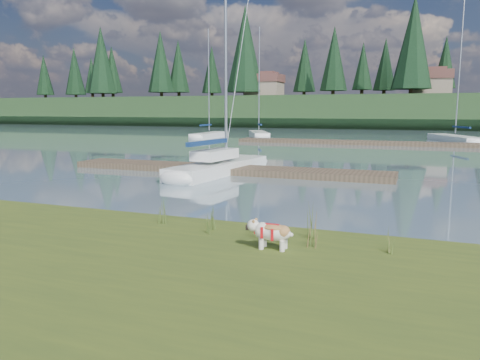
% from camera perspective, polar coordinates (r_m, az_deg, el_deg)
% --- Properties ---
extents(ground, '(200.00, 200.00, 0.00)m').
position_cam_1_polar(ground, '(42.12, 14.51, 4.23)').
color(ground, gray).
rests_on(ground, ground).
extents(bank, '(60.00, 9.00, 0.35)m').
position_cam_1_polar(bank, '(8.03, -18.24, -12.72)').
color(bank, '#42521B').
rests_on(bank, ground).
extents(ridge, '(200.00, 20.00, 5.00)m').
position_cam_1_polar(ridge, '(84.87, 18.03, 7.86)').
color(ridge, '#1C3319').
rests_on(ridge, ground).
extents(bulldog, '(0.91, 0.40, 0.55)m').
position_cam_1_polar(bulldog, '(9.13, 3.90, -6.27)').
color(bulldog, silver).
rests_on(bulldog, bank).
extents(sailboat_main, '(2.49, 8.27, 11.79)m').
position_cam_1_polar(sailboat_main, '(22.75, -1.76, 2.03)').
color(sailboat_main, white).
rests_on(sailboat_main, ground).
extents(dock_near, '(16.00, 2.00, 0.30)m').
position_cam_1_polar(dock_near, '(22.72, -1.95, 1.33)').
color(dock_near, '#4C3D2C').
rests_on(dock_near, ground).
extents(dock_far, '(26.00, 2.20, 0.30)m').
position_cam_1_polar(dock_far, '(41.92, 17.24, 4.30)').
color(dock_far, '#4C3D2C').
rests_on(dock_far, ground).
extents(sailboat_bg_0, '(1.73, 7.83, 11.32)m').
position_cam_1_polar(sailboat_bg_0, '(50.61, -3.46, 5.55)').
color(sailboat_bg_0, white).
rests_on(sailboat_bg_0, ground).
extents(sailboat_bg_1, '(4.81, 7.90, 11.91)m').
position_cam_1_polar(sailboat_bg_1, '(52.84, 2.22, 5.69)').
color(sailboat_bg_1, white).
rests_on(sailboat_bg_1, ground).
extents(sailboat_bg_3, '(5.17, 9.28, 13.48)m').
position_cam_1_polar(sailboat_bg_3, '(49.51, 24.32, 4.73)').
color(sailboat_bg_3, white).
rests_on(sailboat_bg_3, ground).
extents(weed_0, '(0.17, 0.14, 0.62)m').
position_cam_1_polar(weed_0, '(10.57, -3.54, -4.66)').
color(weed_0, '#475B23').
rests_on(weed_0, bank).
extents(weed_1, '(0.17, 0.14, 0.51)m').
position_cam_1_polar(weed_1, '(10.30, -3.66, -5.30)').
color(weed_1, '#475B23').
rests_on(weed_1, bank).
extents(weed_2, '(0.17, 0.14, 0.77)m').
position_cam_1_polar(weed_2, '(9.91, 8.78, -5.28)').
color(weed_2, '#475B23').
rests_on(weed_2, bank).
extents(weed_3, '(0.17, 0.14, 0.61)m').
position_cam_1_polar(weed_3, '(11.22, -9.45, -4.00)').
color(weed_3, '#475B23').
rests_on(weed_3, bank).
extents(weed_4, '(0.17, 0.14, 0.47)m').
position_cam_1_polar(weed_4, '(9.37, 8.99, -6.90)').
color(weed_4, '#475B23').
rests_on(weed_4, bank).
extents(weed_5, '(0.17, 0.14, 0.51)m').
position_cam_1_polar(weed_5, '(9.31, 18.18, -7.22)').
color(weed_5, '#475B23').
rests_on(weed_5, bank).
extents(mud_lip, '(60.00, 0.50, 0.14)m').
position_cam_1_polar(mud_lip, '(11.61, -4.29, -6.20)').
color(mud_lip, '#33281C').
rests_on(mud_lip, ground).
extents(conifer_0, '(5.72, 5.72, 14.15)m').
position_cam_1_polar(conifer_0, '(99.35, -16.52, 13.84)').
color(conifer_0, '#382619').
rests_on(conifer_0, ridge).
extents(conifer_1, '(4.40, 4.40, 11.30)m').
position_cam_1_polar(conifer_1, '(94.46, -7.51, 13.57)').
color(conifer_1, '#382619').
rests_on(conifer_1, ridge).
extents(conifer_2, '(6.60, 6.60, 16.05)m').
position_cam_1_polar(conifer_2, '(85.77, 0.63, 15.67)').
color(conifer_2, '#382619').
rests_on(conifer_2, ridge).
extents(conifer_3, '(4.84, 4.84, 12.25)m').
position_cam_1_polar(conifer_3, '(85.48, 11.38, 14.31)').
color(conifer_3, '#382619').
rests_on(conifer_3, ridge).
extents(conifer_4, '(6.16, 6.16, 15.10)m').
position_cam_1_polar(conifer_4, '(78.40, 20.37, 15.48)').
color(conifer_4, '#382619').
rests_on(conifer_4, ridge).
extents(house_0, '(6.30, 5.30, 4.65)m').
position_cam_1_polar(house_0, '(86.13, 3.00, 11.47)').
color(house_0, gray).
rests_on(house_0, ridge).
extents(house_1, '(6.30, 5.30, 4.65)m').
position_cam_1_polar(house_1, '(82.85, 22.33, 10.96)').
color(house_1, gray).
rests_on(house_1, ridge).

